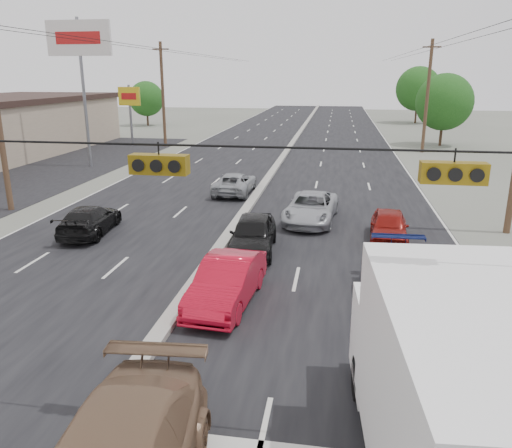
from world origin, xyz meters
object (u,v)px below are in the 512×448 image
object	(u,v)px
queue_car_d	(408,283)
oncoming_near	(90,220)
box_truck	(457,398)
queue_car_c	(311,208)
tree_left_far	(146,99)
utility_pole_left_c	(163,94)
queue_car_a	(253,234)
pole_sign_billboard	(80,48)
pole_sign_far	(130,101)
queue_car_b	(398,285)
tree_right_far	(418,89)
utility_pole_right_c	(427,96)
tree_right_mid	(444,102)
oncoming_far	(235,183)
red_sedan	(227,282)
queue_car_e	(389,227)

from	to	relation	value
queue_car_d	oncoming_near	xyz separation A→B (m)	(-13.31, 5.38, -0.14)
box_truck	queue_car_c	bearing A→B (deg)	97.03
tree_left_far	oncoming_near	size ratio (longest dim) A/B	1.38
utility_pole_left_c	queue_car_a	bearing A→B (deg)	-64.69
queue_car_a	pole_sign_billboard	bearing A→B (deg)	129.00
pole_sign_far	queue_car_d	world-z (taller)	pole_sign_far
tree_left_far	queue_car_b	world-z (taller)	tree_left_far
queue_car_b	tree_right_far	bearing A→B (deg)	76.42
pole_sign_billboard	oncoming_near	size ratio (longest dim) A/B	2.47
utility_pole_right_c	queue_car_d	size ratio (longest dim) A/B	1.84
tree_right_mid	queue_car_a	xyz separation A→B (m)	(-13.60, -34.39, -3.59)
pole_sign_far	queue_car_b	bearing A→B (deg)	-55.92
pole_sign_far	oncoming_near	world-z (taller)	pole_sign_far
utility_pole_right_c	pole_sign_far	xyz separation A→B (m)	(-28.50, -0.00, -0.70)
oncoming_near	tree_right_mid	bearing A→B (deg)	-128.70
pole_sign_far	box_truck	bearing A→B (deg)	-61.09
pole_sign_far	utility_pole_left_c	bearing A→B (deg)	0.00
utility_pole_right_c	tree_right_mid	size ratio (longest dim) A/B	1.40
oncoming_far	utility_pole_right_c	bearing A→B (deg)	-125.19
box_truck	queue_car_a	size ratio (longest dim) A/B	1.79
red_sedan	tree_right_far	bearing A→B (deg)	81.91
tree_right_far	oncoming_near	world-z (taller)	tree_right_far
utility_pole_left_c	oncoming_near	world-z (taller)	utility_pole_left_c
oncoming_far	tree_right_far	bearing A→B (deg)	-108.88
box_truck	tree_right_far	bearing A→B (deg)	78.55
tree_right_mid	red_sedan	bearing A→B (deg)	-109.08
pole_sign_far	tree_right_mid	distance (m)	31.40
utility_pole_left_c	oncoming_far	size ratio (longest dim) A/B	2.19
utility_pole_left_c	pole_sign_billboard	world-z (taller)	pole_sign_billboard
pole_sign_billboard	queue_car_d	xyz separation A→B (m)	(21.50, -21.58, -8.08)
queue_car_a	queue_car_c	xyz separation A→B (m)	(2.10, 4.74, -0.05)
pole_sign_far	box_truck	size ratio (longest dim) A/B	0.77
tree_right_mid	oncoming_far	bearing A→B (deg)	-124.00
tree_right_mid	oncoming_far	world-z (taller)	tree_right_mid
queue_car_b	queue_car_e	size ratio (longest dim) A/B	1.08
tree_right_far	queue_car_a	xyz separation A→B (m)	(-14.60, -59.39, -4.21)
pole_sign_billboard	tree_left_far	distance (m)	33.27
red_sedan	queue_car_b	size ratio (longest dim) A/B	1.06
tree_right_far	queue_car_a	size ratio (longest dim) A/B	1.87
pole_sign_billboard	tree_left_far	bearing A→B (deg)	103.19
pole_sign_billboard	queue_car_b	size ratio (longest dim) A/B	2.60
pole_sign_far	tree_right_mid	world-z (taller)	tree_right_mid
queue_car_e	oncoming_near	size ratio (longest dim) A/B	0.88
red_sedan	queue_car_a	xyz separation A→B (m)	(0.00, 4.93, 0.01)
box_truck	oncoming_far	size ratio (longest dim) A/B	1.71
tree_right_far	queue_car_d	world-z (taller)	tree_right_far
tree_right_mid	oncoming_far	size ratio (longest dim) A/B	1.56
utility_pole_right_c	queue_car_d	xyz separation A→B (m)	(-5.50, -33.58, -4.32)
oncoming_near	utility_pole_right_c	bearing A→B (deg)	-129.71
oncoming_near	oncoming_far	size ratio (longest dim) A/B	0.97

